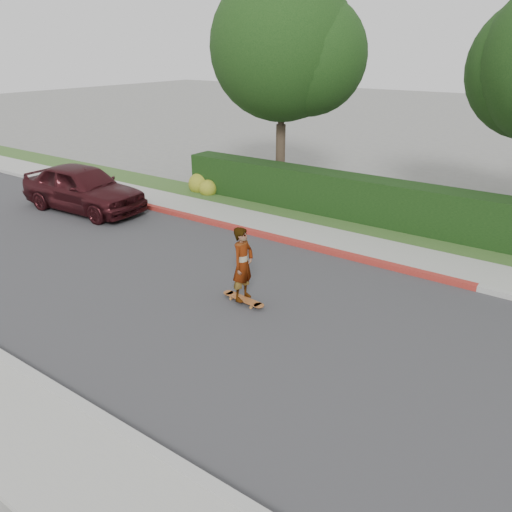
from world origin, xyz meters
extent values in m
plane|color=slate|center=(0.00, 0.00, 0.00)|extent=(120.00, 120.00, 0.00)
cube|color=#2D2D30|center=(0.00, 0.00, 0.01)|extent=(60.00, 8.00, 0.01)
cube|color=#9E9E99|center=(0.00, -4.10, 0.07)|extent=(60.00, 0.20, 0.15)
cube|color=#9E9E99|center=(0.00, 4.10, 0.07)|extent=(60.00, 0.20, 0.15)
cube|color=maroon|center=(-5.00, 4.10, 0.08)|extent=(12.00, 0.21, 0.15)
cube|color=gray|center=(0.00, 5.00, 0.06)|extent=(60.00, 1.60, 0.12)
cube|color=#2D4C1E|center=(0.00, 6.60, 0.05)|extent=(60.00, 1.60, 0.10)
cube|color=black|center=(-3.00, 7.20, 0.75)|extent=(15.00, 1.00, 1.50)
sphere|color=#2D4C19|center=(-10.20, 6.80, 0.35)|extent=(0.90, 0.90, 0.90)
sphere|color=#2D4C19|center=(-9.60, 6.60, 0.30)|extent=(0.70, 0.70, 0.70)
cylinder|color=#33261C|center=(-7.50, 8.50, 1.35)|extent=(0.36, 0.36, 2.70)
cylinder|color=#33261C|center=(-7.50, 8.50, 3.38)|extent=(0.24, 0.24, 2.25)
sphere|color=black|center=(-7.50, 8.50, 5.40)|extent=(5.20, 5.20, 5.20)
sphere|color=black|center=(-8.30, 8.90, 5.20)|extent=(4.42, 4.42, 4.42)
sphere|color=black|center=(-6.60, 8.80, 5.10)|extent=(4.16, 4.16, 4.16)
cylinder|color=#B37031|center=(-3.52, 0.28, 0.04)|extent=(0.07, 0.04, 0.06)
cylinder|color=#B37031|center=(-3.51, 0.45, 0.04)|extent=(0.07, 0.04, 0.06)
cylinder|color=#B37031|center=(-2.90, 0.21, 0.04)|extent=(0.07, 0.04, 0.06)
cylinder|color=#B37031|center=(-2.88, 0.39, 0.04)|extent=(0.07, 0.04, 0.06)
cube|color=silver|center=(-3.52, 0.36, 0.09)|extent=(0.07, 0.19, 0.03)
cube|color=silver|center=(-2.89, 0.30, 0.09)|extent=(0.07, 0.19, 0.03)
cube|color=brown|center=(-3.20, 0.33, 0.11)|extent=(0.96, 0.32, 0.02)
cylinder|color=brown|center=(-3.67, 0.38, 0.11)|extent=(0.25, 0.25, 0.02)
cylinder|color=brown|center=(-2.74, 0.29, 0.11)|extent=(0.25, 0.25, 0.02)
imported|color=white|center=(-3.20, 0.33, 0.98)|extent=(0.44, 0.64, 1.71)
imported|color=#3B1317|center=(-11.99, 2.67, 0.82)|extent=(4.94, 2.22, 1.65)
camera|label=1|loc=(2.87, -7.72, 5.43)|focal=35.00mm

